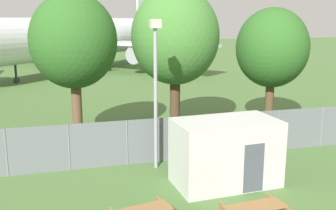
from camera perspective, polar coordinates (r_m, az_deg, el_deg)
perimeter_fence at (r=17.87m, az=-5.95°, el=-5.47°), size 56.07×0.07×2.09m
airplane at (r=51.57m, az=-12.05°, el=9.55°), size 33.17×35.11×13.83m
portable_cabin at (r=15.88m, az=8.36°, el=-6.80°), size 4.18×2.52×2.64m
tree_near_hangar at (r=23.62m, az=14.89°, el=7.95°), size 4.16×4.16×7.18m
tree_left_of_cabin at (r=21.48m, az=1.06°, el=9.84°), size 4.76×4.76×8.21m
tree_behind_benches at (r=20.53m, az=-13.53°, el=8.94°), size 4.38×4.38×7.84m
light_mast at (r=16.79m, az=-1.83°, el=4.03°), size 0.44×0.44×6.50m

